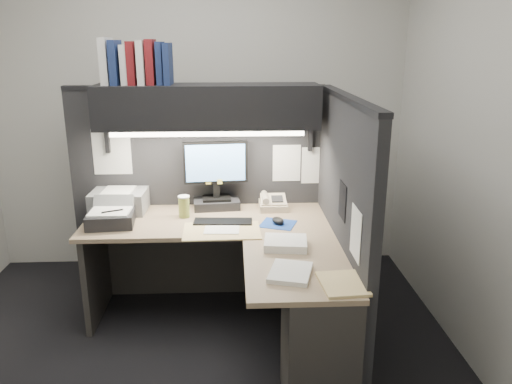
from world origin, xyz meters
TOP-DOWN VIEW (x-y plane):
  - floor at (0.00, 0.00)m, footprint 3.50×3.50m
  - wall_back at (0.00, 1.50)m, footprint 3.50×0.04m
  - wall_front at (0.00, -1.50)m, footprint 3.50×0.04m
  - wall_right at (1.75, 0.00)m, footprint 0.04×3.00m
  - partition_back at (0.03, 0.93)m, footprint 1.90×0.06m
  - partition_right at (0.98, 0.18)m, footprint 0.06×1.50m
  - desk at (0.43, -0.00)m, footprint 1.70×1.53m
  - overhead_shelf at (0.12, 0.75)m, footprint 1.55×0.34m
  - task_light_tube at (0.12, 0.61)m, footprint 1.32×0.04m
  - monitor at (0.17, 0.81)m, footprint 0.47×0.24m
  - keyboard at (0.22, 0.47)m, footprint 0.41×0.15m
  - mousepad at (0.60, 0.44)m, footprint 0.28×0.27m
  - mouse at (0.60, 0.45)m, footprint 0.11×0.13m
  - telephone at (0.59, 0.77)m, footprint 0.21×0.22m
  - coffee_cup at (-0.06, 0.62)m, footprint 0.10×0.10m
  - printer at (-0.54, 0.79)m, footprint 0.40×0.35m
  - notebook_stack at (-0.54, 0.47)m, footprint 0.33×0.29m
  - open_folder at (0.21, 0.32)m, footprint 0.52×0.34m
  - paper_stack_a at (0.61, 0.04)m, footprint 0.28×0.24m
  - paper_stack_b at (0.60, -0.34)m, footprint 0.28×0.31m
  - manila_stack at (0.85, -0.47)m, footprint 0.24×0.30m
  - binder_row at (-0.35, 0.75)m, footprint 0.46×0.25m
  - pinned_papers at (0.42, 0.56)m, footprint 1.76×1.31m

SIDE VIEW (x-z plane):
  - floor at x=0.00m, z-range 0.00..0.00m
  - desk at x=0.43m, z-range 0.08..0.81m
  - mousepad at x=0.60m, z-range 0.73..0.73m
  - open_folder at x=0.21m, z-range 0.73..0.74m
  - manila_stack at x=0.85m, z-range 0.73..0.75m
  - keyboard at x=0.22m, z-range 0.73..0.75m
  - paper_stack_b at x=0.60m, z-range 0.73..0.76m
  - paper_stack_a at x=0.61m, z-range 0.73..0.78m
  - mouse at x=0.60m, z-range 0.73..0.78m
  - telephone at x=0.59m, z-range 0.73..0.81m
  - notebook_stack at x=-0.54m, z-range 0.73..0.82m
  - partition_back at x=0.03m, z-range 0.00..1.60m
  - partition_right at x=0.98m, z-range 0.00..1.60m
  - coffee_cup at x=-0.06m, z-range 0.73..0.88m
  - printer at x=-0.54m, z-range 0.73..0.89m
  - monitor at x=0.17m, z-range 0.68..1.19m
  - pinned_papers at x=0.42m, z-range 0.80..1.31m
  - task_light_tube at x=0.12m, z-range 1.31..1.35m
  - wall_back at x=0.00m, z-range 0.00..2.70m
  - wall_front at x=0.00m, z-range 0.00..2.70m
  - wall_right at x=1.75m, z-range 0.00..2.70m
  - overhead_shelf at x=0.12m, z-range 1.35..1.65m
  - binder_row at x=-0.35m, z-range 1.64..1.95m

